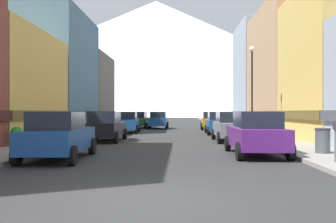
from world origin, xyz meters
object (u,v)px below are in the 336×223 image
object	(u,v)px
parking_meter_near	(335,135)
streetlamp_right	(252,78)
car_left_3	(139,120)
car_driving_0	(158,120)
car_left_2	(127,122)
potted_plant_1	(17,135)
pedestrian_0	(94,123)
car_left_0	(58,135)
car_right_3	(211,121)
car_right_0	(256,133)
trash_bin_right	(323,141)
car_right_1	(231,126)
car_left_1	(105,126)
car_right_2	(219,123)

from	to	relation	value
parking_meter_near	streetlamp_right	size ratio (longest dim) A/B	0.23
car_left_3	car_driving_0	bearing A→B (deg)	-28.17
car_left_2	potted_plant_1	distance (m)	14.23
parking_meter_near	potted_plant_1	distance (m)	13.73
car_left_3	parking_meter_near	world-z (taller)	car_left_3
pedestrian_0	potted_plant_1	bearing A→B (deg)	-93.44
car_left_0	potted_plant_1	distance (m)	4.84
car_left_3	potted_plant_1	size ratio (longest dim) A/B	4.81
car_left_3	car_right_3	world-z (taller)	same
car_left_2	car_right_0	bearing A→B (deg)	-64.55
trash_bin_right	streetlamp_right	xyz separation A→B (m)	(-1.00, 9.23, 3.34)
potted_plant_1	pedestrian_0	size ratio (longest dim) A/B	0.60
parking_meter_near	car_right_1	bearing A→B (deg)	100.83
car_driving_0	streetlamp_right	bearing A→B (deg)	-64.89
car_right_1	potted_plant_1	distance (m)	11.95
car_left_1	car_driving_0	distance (m)	16.80
potted_plant_1	parking_meter_near	bearing A→B (deg)	-21.78
potted_plant_1	pedestrian_0	world-z (taller)	pedestrian_0
car_driving_0	trash_bin_right	size ratio (longest dim) A/B	4.49
trash_bin_right	car_left_1	bearing A→B (deg)	143.90
car_left_3	car_left_1	bearing A→B (deg)	-89.99
car_left_3	car_right_2	bearing A→B (deg)	-53.71
car_right_2	car_driving_0	bearing A→B (deg)	120.48
car_left_1	car_right_3	size ratio (longest dim) A/B	0.99
car_left_0	streetlamp_right	xyz separation A→B (m)	(9.15, 10.42, 3.09)
car_left_0	car_right_3	world-z (taller)	same
parking_meter_near	trash_bin_right	xyz separation A→B (m)	(0.60, 2.67, -0.37)
car_left_0	car_right_0	bearing A→B (deg)	11.31
car_left_0	parking_meter_near	world-z (taller)	car_left_0
car_left_1	car_driving_0	size ratio (longest dim) A/B	1.00
car_right_0	car_left_1	bearing A→B (deg)	137.06
car_driving_0	potted_plant_1	xyz separation A→B (m)	(-5.40, -21.63, -0.20)
car_right_2	parking_meter_near	bearing A→B (deg)	-83.66
car_left_3	car_right_2	xyz separation A→B (m)	(7.60, -10.36, 0.00)
streetlamp_right	car_right_3	bearing A→B (deg)	96.81
pedestrian_0	car_left_0	bearing A→B (deg)	-81.33
car_left_1	streetlamp_right	distance (m)	9.83
car_left_3	car_right_2	distance (m)	12.85
car_right_2	car_left_3	bearing A→B (deg)	126.29
trash_bin_right	parking_meter_near	bearing A→B (deg)	-102.68
car_right_0	car_driving_0	bearing A→B (deg)	102.82
car_left_2	car_driving_0	size ratio (longest dim) A/B	1.02
car_left_3	parking_meter_near	size ratio (longest dim) A/B	3.36
car_left_3	car_left_0	bearing A→B (deg)	-89.99
car_left_1	streetlamp_right	size ratio (longest dim) A/B	0.75
car_right_2	parking_meter_near	xyz separation A→B (m)	(1.95, -17.55, 0.11)
car_left_0	car_left_2	distance (m)	17.48
car_right_1	pedestrian_0	bearing A→B (deg)	143.76
car_right_0	parking_meter_near	bearing A→B (deg)	-56.94
car_left_2	car_right_0	xyz separation A→B (m)	(7.60, -15.96, 0.00)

